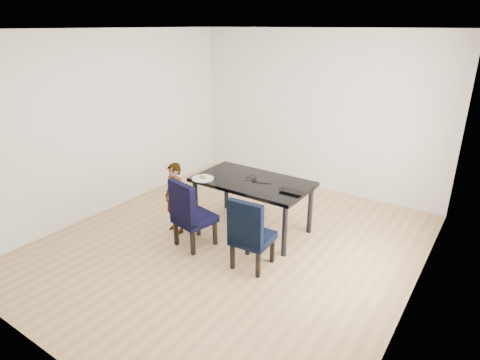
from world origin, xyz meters
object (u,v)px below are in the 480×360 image
Objects in this scene: dining_table at (252,205)px; chair_right at (253,232)px; child at (175,198)px; laptop at (294,191)px; plate at (203,179)px; chair_left at (195,213)px.

chair_right is at bearing -56.65° from dining_table.
laptop is at bearing 29.74° from child.
laptop is at bearing 14.03° from plate.
chair_left reaches higher than plate.
chair_right is at bearing 11.82° from chair_left.
chair_left is at bearing 34.71° from laptop.
child is 3.37× the size of plate.
chair_left is 1.32m from laptop.
dining_table is 5.34× the size of plate.
child is 0.47m from plate.
child reaches higher than chair_right.
chair_left is at bearing -115.66° from dining_table.
dining_table is 1.58× the size of child.
plate is (-0.59, -0.35, 0.38)m from dining_table.
child reaches higher than chair_left.
laptop is (0.66, -0.04, 0.39)m from dining_table.
chair_right reaches higher than laptop.
plate is at bearing 155.07° from chair_right.
plate is at bearing 126.91° from chair_left.
child is at bearing 20.97° from laptop.
child reaches higher than laptop.
chair_right is at bearing 77.66° from laptop.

